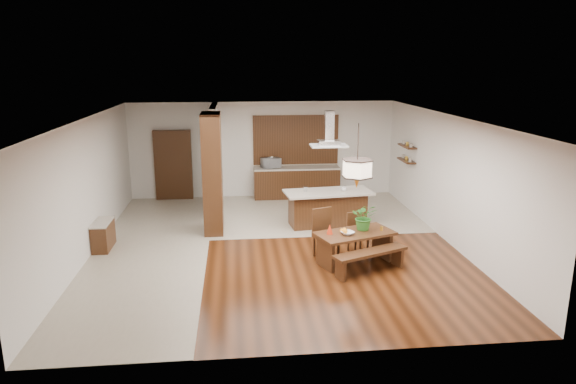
{
  "coord_description": "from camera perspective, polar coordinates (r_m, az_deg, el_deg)",
  "views": [
    {
      "loc": [
        -0.84,
        -10.96,
        4.05
      ],
      "look_at": [
        0.3,
        0.0,
        1.25
      ],
      "focal_mm": 32.0,
      "sensor_mm": 36.0,
      "label": 1
    }
  ],
  "objects": [
    {
      "name": "room_shell",
      "position": [
        11.17,
        -1.53,
        4.0
      ],
      "size": [
        9.0,
        9.04,
        2.92
      ],
      "color": "black",
      "rests_on": "ground"
    },
    {
      "name": "shelf_lower",
      "position": [
        14.6,
        13.02,
        3.43
      ],
      "size": [
        0.26,
        0.9,
        0.04
      ],
      "primitive_type": "cube",
      "color": "black",
      "rests_on": "room_shell"
    },
    {
      "name": "partition_pier",
      "position": [
        12.45,
        -8.39,
        2.05
      ],
      "size": [
        0.45,
        1.0,
        2.9
      ],
      "primitive_type": "cube",
      "color": "black",
      "rests_on": "ground"
    },
    {
      "name": "hallway_doorway",
      "position": [
        15.76,
        -12.62,
        2.94
      ],
      "size": [
        1.1,
        0.2,
        2.1
      ],
      "primitive_type": "cube",
      "color": "black",
      "rests_on": "ground"
    },
    {
      "name": "foliage_plant",
      "position": [
        10.73,
        8.48,
        -2.73
      ],
      "size": [
        0.58,
        0.53,
        0.57
      ],
      "primitive_type": "imported",
      "rotation": [
        0.0,
        0.0,
        -0.19
      ],
      "color": "#2C6D24",
      "rests_on": "dining_table"
    },
    {
      "name": "kitchen_island",
      "position": [
        13.06,
        4.42,
        -1.74
      ],
      "size": [
        2.27,
        1.17,
        0.9
      ],
      "rotation": [
        0.0,
        0.0,
        0.11
      ],
      "color": "black",
      "rests_on": "ground"
    },
    {
      "name": "dining_chair_left",
      "position": [
        10.87,
        4.29,
        -4.71
      ],
      "size": [
        0.59,
        0.59,
        1.05
      ],
      "primitive_type": null,
      "rotation": [
        0.0,
        0.0,
        0.35
      ],
      "color": "black",
      "rests_on": "ground"
    },
    {
      "name": "tile_kitchen",
      "position": [
        14.21,
        2.77,
        -2.3
      ],
      "size": [
        5.5,
        4.0,
        0.01
      ],
      "primitive_type": "cube",
      "color": "#B0A592",
      "rests_on": "ground"
    },
    {
      "name": "island_cup",
      "position": [
        12.94,
        6.24,
        0.31
      ],
      "size": [
        0.14,
        0.14,
        0.1
      ],
      "primitive_type": "imported",
      "rotation": [
        0.0,
        0.0,
        0.07
      ],
      "color": "silver",
      "rests_on": "kitchen_island"
    },
    {
      "name": "hallway_console",
      "position": [
        12.14,
        -19.85,
        -4.54
      ],
      "size": [
        0.37,
        0.88,
        0.63
      ],
      "primitive_type": "cube",
      "color": "black",
      "rests_on": "ground"
    },
    {
      "name": "kitchen_window",
      "position": [
        15.7,
        0.86,
        5.83
      ],
      "size": [
        2.6,
        0.08,
        1.5
      ],
      "primitive_type": "cube",
      "color": "#AA6033",
      "rests_on": "room_shell"
    },
    {
      "name": "gold_ornament",
      "position": [
        10.81,
        10.36,
        -4.0
      ],
      "size": [
        0.07,
        0.07,
        0.09
      ],
      "primitive_type": "cylinder",
      "rotation": [
        0.0,
        0.0,
        0.08
      ],
      "color": "gold",
      "rests_on": "dining_table"
    },
    {
      "name": "shelf_upper",
      "position": [
        14.53,
        13.1,
        4.98
      ],
      "size": [
        0.26,
        0.9,
        0.04
      ],
      "primitive_type": "cube",
      "color": "black",
      "rests_on": "room_shell"
    },
    {
      "name": "microwave",
      "position": [
        15.47,
        -1.92,
        3.25
      ],
      "size": [
        0.63,
        0.52,
        0.3
      ],
      "primitive_type": "imported",
      "rotation": [
        0.0,
        0.0,
        0.33
      ],
      "color": "#B7B9BE",
      "rests_on": "rear_counter"
    },
    {
      "name": "dining_bench",
      "position": [
        10.33,
        9.1,
        -7.66
      ],
      "size": [
        1.61,
        0.95,
        0.45
      ],
      "primitive_type": null,
      "rotation": [
        0.0,
        0.0,
        0.4
      ],
      "color": "black",
      "rests_on": "ground"
    },
    {
      "name": "pendant_lantern",
      "position": [
        10.24,
        7.74,
        3.97
      ],
      "size": [
        0.64,
        0.64,
        1.31
      ],
      "primitive_type": null,
      "color": "beige",
      "rests_on": "room_shell"
    },
    {
      "name": "napkin_cone",
      "position": [
        10.44,
        4.66,
        -4.13
      ],
      "size": [
        0.17,
        0.17,
        0.2
      ],
      "primitive_type": "cone",
      "rotation": [
        0.0,
        0.0,
        -0.4
      ],
      "color": "red",
      "rests_on": "dining_table"
    },
    {
      "name": "dining_chair_right",
      "position": [
        11.29,
        7.81,
        -4.55
      ],
      "size": [
        0.48,
        0.48,
        0.87
      ],
      "primitive_type": null,
      "rotation": [
        0.0,
        0.0,
        0.29
      ],
      "color": "black",
      "rests_on": "ground"
    },
    {
      "name": "soffit_band",
      "position": [
        11.06,
        -1.56,
        8.2
      ],
      "size": [
        8.0,
        9.0,
        0.02
      ],
      "primitive_type": "cube",
      "color": "#3A180E",
      "rests_on": "room_shell"
    },
    {
      "name": "dining_table",
      "position": [
        10.69,
        7.43,
        -5.35
      ],
      "size": [
        1.76,
        1.27,
        0.66
      ],
      "rotation": [
        0.0,
        0.0,
        0.33
      ],
      "color": "black",
      "rests_on": "ground"
    },
    {
      "name": "partition_stub",
      "position": [
        14.51,
        -8.07,
        3.79
      ],
      "size": [
        0.18,
        2.4,
        2.9
      ],
      "primitive_type": "cube",
      "color": "silver",
      "rests_on": "ground"
    },
    {
      "name": "tile_hallway",
      "position": [
        11.84,
        -14.94,
        -6.23
      ],
      "size": [
        2.5,
        9.0,
        0.01
      ],
      "primitive_type": "cube",
      "color": "#B0A592",
      "rests_on": "ground"
    },
    {
      "name": "rear_counter",
      "position": [
        15.69,
        0.96,
        1.08
      ],
      "size": [
        2.6,
        0.62,
        0.95
      ],
      "color": "black",
      "rests_on": "ground"
    },
    {
      "name": "fruit_bowl",
      "position": [
        10.47,
        6.64,
        -4.55
      ],
      "size": [
        0.34,
        0.34,
        0.06
      ],
      "primitive_type": "imported",
      "rotation": [
        0.0,
        0.0,
        0.41
      ],
      "color": "beige",
      "rests_on": "dining_table"
    },
    {
      "name": "range_hood",
      "position": [
        12.66,
        4.59,
        7.02
      ],
      "size": [
        0.9,
        0.55,
        0.87
      ],
      "primitive_type": null,
      "color": "silver",
      "rests_on": "room_shell"
    }
  ]
}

